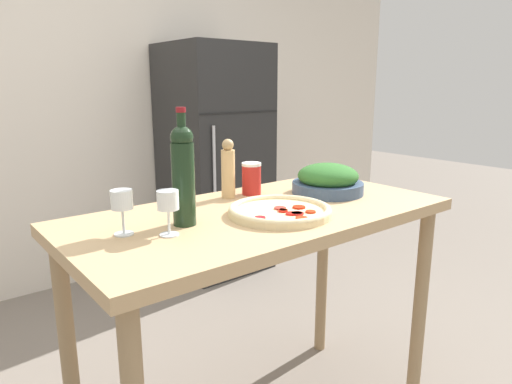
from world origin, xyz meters
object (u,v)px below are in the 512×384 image
(salad_bowl, at_px, (328,181))
(wine_glass_far, at_px, (122,202))
(salt_canister, at_px, (252,179))
(wine_glass_near, at_px, (168,203))
(pepper_mill, at_px, (228,170))
(refrigerator, at_px, (215,160))
(homemade_pizza, at_px, (280,211))
(wine_bottle, at_px, (183,173))

(salad_bowl, bearing_deg, wine_glass_far, 178.97)
(wine_glass_far, xyz_separation_m, salt_canister, (0.62, 0.17, -0.03))
(wine_glass_near, relative_size, pepper_mill, 0.59)
(refrigerator, relative_size, homemade_pizza, 4.66)
(refrigerator, height_order, homemade_pizza, refrigerator)
(refrigerator, distance_m, wine_bottle, 1.99)
(refrigerator, distance_m, wine_glass_far, 2.08)
(wine_bottle, distance_m, wine_glass_far, 0.21)
(refrigerator, relative_size, salad_bowl, 5.68)
(wine_bottle, height_order, homemade_pizza, wine_bottle)
(wine_glass_far, relative_size, homemade_pizza, 0.39)
(refrigerator, height_order, pepper_mill, refrigerator)
(wine_glass_near, height_order, salad_bowl, wine_glass_near)
(wine_glass_near, bearing_deg, pepper_mill, 33.53)
(salad_bowl, relative_size, homemade_pizza, 0.82)
(wine_glass_near, bearing_deg, refrigerator, 52.80)
(pepper_mill, height_order, salad_bowl, pepper_mill)
(refrigerator, bearing_deg, wine_glass_near, -127.20)
(wine_bottle, height_order, pepper_mill, wine_bottle)
(wine_glass_near, distance_m, wine_glass_far, 0.14)
(refrigerator, bearing_deg, salt_canister, -117.94)
(refrigerator, bearing_deg, wine_bottle, -126.23)
(wine_bottle, distance_m, homemade_pizza, 0.36)
(salt_canister, bearing_deg, wine_glass_near, -153.36)
(refrigerator, distance_m, salad_bowl, 1.66)
(salad_bowl, bearing_deg, wine_bottle, -179.15)
(pepper_mill, relative_size, salt_canister, 1.79)
(salad_bowl, bearing_deg, wine_glass_near, -174.48)
(wine_bottle, relative_size, wine_glass_near, 2.71)
(wine_glass_far, height_order, salt_canister, wine_glass_far)
(wine_glass_far, distance_m, salad_bowl, 0.87)
(homemade_pizza, bearing_deg, wine_bottle, 160.58)
(wine_bottle, xyz_separation_m, pepper_mill, (0.32, 0.21, -0.06))
(salad_bowl, bearing_deg, homemade_pizza, -161.95)
(wine_glass_far, bearing_deg, homemade_pizza, -15.00)
(wine_glass_near, relative_size, salt_canister, 1.05)
(refrigerator, distance_m, wine_glass_near, 2.08)
(wine_glass_far, xyz_separation_m, homemade_pizza, (0.51, -0.14, -0.08))
(salt_canister, bearing_deg, wine_bottle, -155.45)
(homemade_pizza, xyz_separation_m, salt_canister, (0.11, 0.30, 0.05))
(pepper_mill, xyz_separation_m, salt_canister, (0.11, -0.01, -0.05))
(wine_bottle, bearing_deg, salad_bowl, 0.85)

